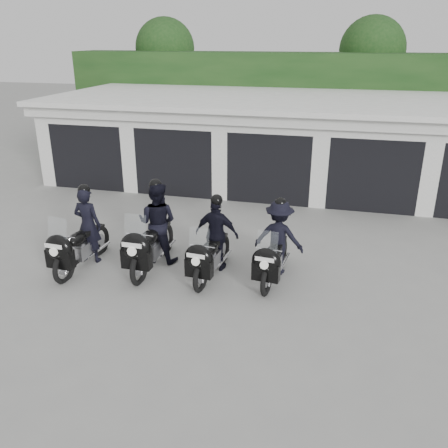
% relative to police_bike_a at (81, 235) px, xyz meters
% --- Properties ---
extents(ground, '(80.00, 80.00, 0.00)m').
position_rel_police_bike_a_xyz_m(ground, '(3.37, -0.08, -0.77)').
color(ground, gray).
rests_on(ground, ground).
extents(garage_block, '(16.40, 6.80, 2.96)m').
position_rel_police_bike_a_xyz_m(garage_block, '(3.37, 7.97, 0.66)').
color(garage_block, white).
rests_on(garage_block, ground).
extents(background_vegetation, '(20.00, 3.90, 5.80)m').
position_rel_police_bike_a_xyz_m(background_vegetation, '(3.74, 12.83, 2.01)').
color(background_vegetation, '#163714').
rests_on(background_vegetation, ground).
extents(police_bike_a, '(0.72, 2.22, 1.93)m').
position_rel_police_bike_a_xyz_m(police_bike_a, '(0.00, 0.00, 0.00)').
color(police_bike_a, black).
rests_on(police_bike_a, ground).
extents(police_bike_b, '(0.93, 2.36, 2.05)m').
position_rel_police_bike_a_xyz_m(police_bike_b, '(1.56, 0.51, 0.10)').
color(police_bike_b, black).
rests_on(police_bike_b, ground).
extents(police_bike_c, '(1.04, 2.11, 1.83)m').
position_rel_police_bike_a_xyz_m(police_bike_c, '(2.99, 0.44, 0.01)').
color(police_bike_c, black).
rests_on(police_bike_c, ground).
extents(police_bike_d, '(1.14, 2.09, 1.82)m').
position_rel_police_bike_a_xyz_m(police_bike_d, '(4.35, 0.63, 0.01)').
color(police_bike_d, black).
rests_on(police_bike_d, ground).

